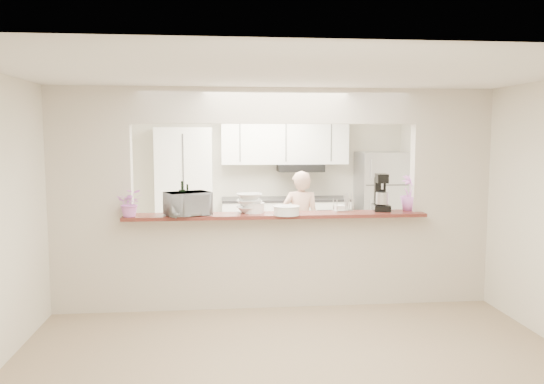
{
  "coord_description": "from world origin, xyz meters",
  "views": [
    {
      "loc": [
        -0.64,
        -5.96,
        1.96
      ],
      "look_at": [
        -0.01,
        0.3,
        1.3
      ],
      "focal_mm": 35.0,
      "sensor_mm": 36.0,
      "label": 1
    }
  ],
  "objects": [
    {
      "name": "bar_counter",
      "position": [
        0.0,
        -0.0,
        0.58
      ],
      "size": [
        3.4,
        0.38,
        1.09
      ],
      "color": "beige",
      "rests_on": "floor"
    },
    {
      "name": "stand_mixer",
      "position": [
        1.25,
        0.06,
        1.29
      ],
      "size": [
        0.22,
        0.32,
        0.44
      ],
      "color": "black",
      "rests_on": "bar_counter"
    },
    {
      "name": "partition",
      "position": [
        0.0,
        0.0,
        1.48
      ],
      "size": [
        5.0,
        0.15,
        2.5
      ],
      "color": "beige",
      "rests_on": "floor"
    },
    {
      "name": "tile_overlay",
      "position": [
        0.0,
        1.55,
        0.01
      ],
      "size": [
        5.0,
        2.9,
        0.01
      ],
      "primitive_type": "cube",
      "color": "beige",
      "rests_on": "floor"
    },
    {
      "name": "refrigerator",
      "position": [
        2.05,
        2.65,
        0.85
      ],
      "size": [
        0.75,
        0.7,
        1.7
      ],
      "primitive_type": "cube",
      "color": "#A1A0A5",
      "rests_on": "floor"
    },
    {
      "name": "red_bowl",
      "position": [
        0.2,
        -0.03,
        1.12
      ],
      "size": [
        0.14,
        0.14,
        0.06
      ],
      "primitive_type": "cylinder",
      "color": "maroon",
      "rests_on": "bar_counter"
    },
    {
      "name": "toaster_oven",
      "position": [
        -0.99,
        -0.1,
        1.22
      ],
      "size": [
        0.56,
        0.48,
        0.26
      ],
      "primitive_type": "imported",
      "rotation": [
        0.0,
        0.0,
        0.43
      ],
      "color": "#9D9CA1",
      "rests_on": "bar_counter"
    },
    {
      "name": "wine_bottle_a",
      "position": [
        -1.05,
        -0.05,
        1.24
      ],
      "size": [
        0.08,
        0.08,
        0.38
      ],
      "color": "black",
      "rests_on": "bar_counter"
    },
    {
      "name": "floor",
      "position": [
        0.0,
        0.0,
        0.0
      ],
      "size": [
        6.0,
        6.0,
        0.0
      ],
      "primitive_type": "plane",
      "color": "tan",
      "rests_on": "ground"
    },
    {
      "name": "serving_bowls",
      "position": [
        -0.3,
        0.05,
        1.2
      ],
      "size": [
        0.32,
        0.32,
        0.21
      ],
      "primitive_type": "imported",
      "rotation": [
        0.0,
        0.0,
        0.11
      ],
      "color": "silver",
      "rests_on": "bar_counter"
    },
    {
      "name": "flower_left",
      "position": [
        -1.6,
        -0.15,
        1.24
      ],
      "size": [
        0.29,
        0.25,
        0.3
      ],
      "primitive_type": "imported",
      "rotation": [
        0.0,
        0.0,
        0.05
      ],
      "color": "pink",
      "rests_on": "bar_counter"
    },
    {
      "name": "person",
      "position": [
        0.51,
        1.39,
        0.73
      ],
      "size": [
        0.59,
        0.44,
        1.47
      ],
      "primitive_type": "imported",
      "rotation": [
        0.0,
        0.0,
        2.97
      ],
      "color": "tan",
      "rests_on": "floor"
    },
    {
      "name": "plate_stack_b",
      "position": [
        0.1,
        -0.19,
        1.14
      ],
      "size": [
        0.29,
        0.29,
        0.1
      ],
      "color": "white",
      "rests_on": "bar_counter"
    },
    {
      "name": "flower_right",
      "position": [
        1.6,
        0.05,
        1.3
      ],
      "size": [
        0.3,
        0.3,
        0.41
      ],
      "primitive_type": "imported",
      "rotation": [
        0.0,
        0.0,
        0.35
      ],
      "color": "#CF71D3",
      "rests_on": "bar_counter"
    },
    {
      "name": "plate_stack_a",
      "position": [
        -0.25,
        0.03,
        1.15
      ],
      "size": [
        0.25,
        0.25,
        0.12
      ],
      "color": "white",
      "rests_on": "bar_counter"
    },
    {
      "name": "utensil_caddy",
      "position": [
        0.8,
        0.05,
        1.18
      ],
      "size": [
        0.25,
        0.17,
        0.21
      ],
      "color": "silver",
      "rests_on": "bar_counter"
    },
    {
      "name": "kitchen_cabinets",
      "position": [
        -0.19,
        2.72,
        0.97
      ],
      "size": [
        3.15,
        0.62,
        2.25
      ],
      "color": "white",
      "rests_on": "floor"
    },
    {
      "name": "wine_bottle_b",
      "position": [
        -1.0,
        0.07,
        1.22
      ],
      "size": [
        0.07,
        0.07,
        0.33
      ],
      "color": "black",
      "rests_on": "bar_counter"
    },
    {
      "name": "tan_bowl",
      "position": [
        0.05,
        -0.03,
        1.12
      ],
      "size": [
        0.14,
        0.14,
        0.07
      ],
      "primitive_type": "cylinder",
      "color": "beige",
      "rests_on": "bar_counter"
    }
  ]
}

